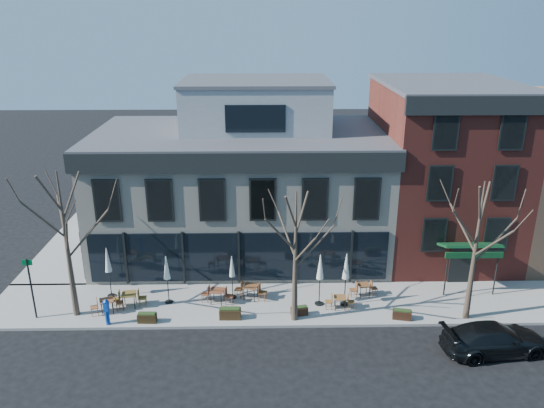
{
  "coord_description": "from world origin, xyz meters",
  "views": [
    {
      "loc": [
        1.37,
        -27.76,
        15.24
      ],
      "look_at": [
        1.95,
        2.0,
        4.4
      ],
      "focal_mm": 35.0,
      "sensor_mm": 36.0,
      "label": 1
    }
  ],
  "objects_px": {
    "cafe_set_0": "(107,305)",
    "umbrella_0": "(108,263)",
    "parked_sedan": "(494,339)",
    "call_box": "(107,311)"
  },
  "relations": [
    {
      "from": "cafe_set_0",
      "to": "call_box",
      "type": "bearing_deg",
      "value": -73.69
    },
    {
      "from": "call_box",
      "to": "umbrella_0",
      "type": "bearing_deg",
      "value": 101.45
    },
    {
      "from": "umbrella_0",
      "to": "call_box",
      "type": "bearing_deg",
      "value": -78.55
    },
    {
      "from": "call_box",
      "to": "cafe_set_0",
      "type": "xyz_separation_m",
      "value": [
        -0.34,
        1.15,
        -0.31
      ]
    },
    {
      "from": "cafe_set_0",
      "to": "umbrella_0",
      "type": "height_order",
      "value": "umbrella_0"
    },
    {
      "from": "call_box",
      "to": "parked_sedan",
      "type": "bearing_deg",
      "value": -7.59
    },
    {
      "from": "umbrella_0",
      "to": "parked_sedan",
      "type": "bearing_deg",
      "value": -15.44
    },
    {
      "from": "parked_sedan",
      "to": "umbrella_0",
      "type": "bearing_deg",
      "value": 67.53
    },
    {
      "from": "cafe_set_0",
      "to": "umbrella_0",
      "type": "distance_m",
      "value": 2.37
    },
    {
      "from": "parked_sedan",
      "to": "call_box",
      "type": "relative_size",
      "value": 3.41
    }
  ]
}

